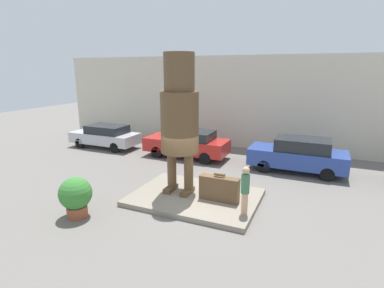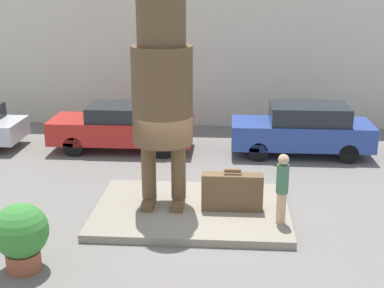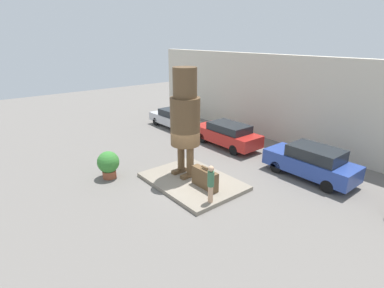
# 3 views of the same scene
# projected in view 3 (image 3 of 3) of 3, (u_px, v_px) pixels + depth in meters

# --- Properties ---
(ground_plane) EXTENTS (60.00, 60.00, 0.00)m
(ground_plane) POSITION_uv_depth(u_px,v_px,m) (192.00, 183.00, 14.82)
(ground_plane) COLOR slate
(pedestal) EXTENTS (4.79, 3.47, 0.19)m
(pedestal) POSITION_uv_depth(u_px,v_px,m) (192.00, 181.00, 14.79)
(pedestal) COLOR gray
(pedestal) RESTS_ON ground_plane
(building_backdrop) EXTENTS (28.00, 0.60, 5.76)m
(building_backdrop) POSITION_uv_depth(u_px,v_px,m) (299.00, 102.00, 19.08)
(building_backdrop) COLOR beige
(building_backdrop) RESTS_ON ground_plane
(statue_figure) EXTENTS (1.45, 1.45, 5.35)m
(statue_figure) POSITION_uv_depth(u_px,v_px,m) (185.00, 115.00, 14.29)
(statue_figure) COLOR brown
(statue_figure) RESTS_ON pedestal
(giant_suitcase) EXTENTS (1.49, 0.37, 1.07)m
(giant_suitcase) POSITION_uv_depth(u_px,v_px,m) (205.00, 178.00, 13.83)
(giant_suitcase) COLOR brown
(giant_suitcase) RESTS_ON pedestal
(tourist) EXTENTS (0.28, 0.28, 1.67)m
(tourist) POSITION_uv_depth(u_px,v_px,m) (211.00, 183.00, 12.45)
(tourist) COLOR tan
(tourist) RESTS_ON pedestal
(parked_car_silver) EXTENTS (4.45, 1.79, 1.47)m
(parked_car_silver) POSITION_uv_depth(u_px,v_px,m) (174.00, 118.00, 23.68)
(parked_car_silver) COLOR #B7B7BC
(parked_car_silver) RESTS_ON ground_plane
(parked_car_red) EXTENTS (4.78, 1.81, 1.58)m
(parked_car_red) POSITION_uv_depth(u_px,v_px,m) (227.00, 134.00, 19.55)
(parked_car_red) COLOR #B2231E
(parked_car_red) RESTS_ON ground_plane
(parked_car_blue) EXTENTS (4.58, 1.79, 1.70)m
(parked_car_blue) POSITION_uv_depth(u_px,v_px,m) (311.00, 162.00, 15.09)
(parked_car_blue) COLOR #284293
(parked_car_blue) RESTS_ON ground_plane
(planter_pot) EXTENTS (1.11, 1.11, 1.42)m
(planter_pot) POSITION_uv_depth(u_px,v_px,m) (108.00, 164.00, 15.14)
(planter_pot) COLOR brown
(planter_pot) RESTS_ON ground_plane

